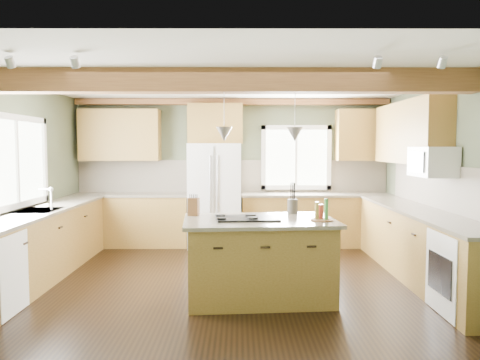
{
  "coord_description": "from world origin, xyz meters",
  "views": [
    {
      "loc": [
        0.11,
        -5.98,
        1.73
      ],
      "look_at": [
        0.13,
        0.3,
        1.29
      ],
      "focal_mm": 35.0,
      "sensor_mm": 36.0,
      "label": 1
    }
  ],
  "objects": [
    {
      "name": "floor",
      "position": [
        0.0,
        0.0,
        0.0
      ],
      "size": [
        5.6,
        5.6,
        0.0
      ],
      "primitive_type": "plane",
      "color": "black",
      "rests_on": "ground"
    },
    {
      "name": "ceiling",
      "position": [
        0.0,
        0.0,
        2.6
      ],
      "size": [
        5.6,
        5.6,
        0.0
      ],
      "primitive_type": "plane",
      "rotation": [
        3.14,
        0.0,
        0.0
      ],
      "color": "silver",
      "rests_on": "wall_back"
    },
    {
      "name": "wall_back",
      "position": [
        0.0,
        2.5,
        1.3
      ],
      "size": [
        5.6,
        0.0,
        5.6
      ],
      "primitive_type": "plane",
      "rotation": [
        1.57,
        0.0,
        0.0
      ],
      "color": "#3F4632",
      "rests_on": "ground"
    },
    {
      "name": "wall_left",
      "position": [
        -2.8,
        0.0,
        1.3
      ],
      "size": [
        0.0,
        5.0,
        5.0
      ],
      "primitive_type": "plane",
      "rotation": [
        1.57,
        0.0,
        1.57
      ],
      "color": "#3F4632",
      "rests_on": "ground"
    },
    {
      "name": "wall_right",
      "position": [
        2.8,
        0.0,
        1.3
      ],
      "size": [
        0.0,
        5.0,
        5.0
      ],
      "primitive_type": "plane",
      "rotation": [
        1.57,
        0.0,
        -1.57
      ],
      "color": "#3F4632",
      "rests_on": "ground"
    },
    {
      "name": "ceiling_beam",
      "position": [
        0.0,
        -0.72,
        2.47
      ],
      "size": [
        5.55,
        0.26,
        0.26
      ],
      "primitive_type": "cube",
      "color": "brown",
      "rests_on": "ceiling"
    },
    {
      "name": "soffit_trim",
      "position": [
        0.0,
        2.4,
        2.54
      ],
      "size": [
        5.55,
        0.2,
        0.1
      ],
      "primitive_type": "cube",
      "color": "brown",
      "rests_on": "ceiling"
    },
    {
      "name": "backsplash_back",
      "position": [
        0.0,
        2.48,
        1.21
      ],
      "size": [
        5.58,
        0.03,
        0.58
      ],
      "primitive_type": "cube",
      "color": "brown",
      "rests_on": "wall_back"
    },
    {
      "name": "backsplash_right",
      "position": [
        2.78,
        0.05,
        1.21
      ],
      "size": [
        0.03,
        3.7,
        0.58
      ],
      "primitive_type": "cube",
      "color": "brown",
      "rests_on": "wall_right"
    },
    {
      "name": "base_cab_back_left",
      "position": [
        -1.79,
        2.2,
        0.44
      ],
      "size": [
        2.02,
        0.6,
        0.88
      ],
      "primitive_type": "cube",
      "color": "brown",
      "rests_on": "floor"
    },
    {
      "name": "counter_back_left",
      "position": [
        -1.79,
        2.2,
        0.9
      ],
      "size": [
        2.06,
        0.64,
        0.04
      ],
      "primitive_type": "cube",
      "color": "#433D31",
      "rests_on": "base_cab_back_left"
    },
    {
      "name": "base_cab_back_right",
      "position": [
        1.49,
        2.2,
        0.44
      ],
      "size": [
        2.62,
        0.6,
        0.88
      ],
      "primitive_type": "cube",
      "color": "brown",
      "rests_on": "floor"
    },
    {
      "name": "counter_back_right",
      "position": [
        1.49,
        2.2,
        0.9
      ],
      "size": [
        2.66,
        0.64,
        0.04
      ],
      "primitive_type": "cube",
      "color": "#433D31",
      "rests_on": "base_cab_back_right"
    },
    {
      "name": "base_cab_left",
      "position": [
        -2.5,
        0.05,
        0.44
      ],
      "size": [
        0.6,
        3.7,
        0.88
      ],
      "primitive_type": "cube",
      "color": "brown",
      "rests_on": "floor"
    },
    {
      "name": "counter_left",
      "position": [
        -2.5,
        0.05,
        0.9
      ],
      "size": [
        0.64,
        3.74,
        0.04
      ],
      "primitive_type": "cube",
      "color": "#433D31",
      "rests_on": "base_cab_left"
    },
    {
      "name": "base_cab_right",
      "position": [
        2.5,
        0.05,
        0.44
      ],
      "size": [
        0.6,
        3.7,
        0.88
      ],
      "primitive_type": "cube",
      "color": "brown",
      "rests_on": "floor"
    },
    {
      "name": "counter_right",
      "position": [
        2.5,
        0.05,
        0.9
      ],
      "size": [
        0.64,
        3.74,
        0.04
      ],
      "primitive_type": "cube",
      "color": "#433D31",
      "rests_on": "base_cab_right"
    },
    {
      "name": "upper_cab_back_left",
      "position": [
        -1.99,
        2.33,
        1.95
      ],
      "size": [
        1.4,
        0.35,
        0.9
      ],
      "primitive_type": "cube",
      "color": "brown",
      "rests_on": "wall_back"
    },
    {
      "name": "upper_cab_over_fridge",
      "position": [
        -0.3,
        2.33,
        2.15
      ],
      "size": [
        0.96,
        0.35,
        0.7
      ],
      "primitive_type": "cube",
      "color": "brown",
      "rests_on": "wall_back"
    },
    {
      "name": "upper_cab_right",
      "position": [
        2.62,
        0.9,
        1.95
      ],
      "size": [
        0.35,
        2.2,
        0.9
      ],
      "primitive_type": "cube",
      "color": "brown",
      "rests_on": "wall_right"
    },
    {
      "name": "upper_cab_back_corner",
      "position": [
        2.3,
        2.33,
        1.95
      ],
      "size": [
        0.9,
        0.35,
        0.9
      ],
      "primitive_type": "cube",
      "color": "brown",
      "rests_on": "wall_back"
    },
    {
      "name": "window_left",
      "position": [
        -2.78,
        0.05,
        1.55
      ],
      "size": [
        0.04,
        1.6,
        1.05
      ],
      "primitive_type": "cube",
      "color": "white",
      "rests_on": "wall_left"
    },
    {
      "name": "window_back",
      "position": [
        1.15,
        2.48,
        1.55
      ],
      "size": [
        1.1,
        0.04,
        1.0
      ],
      "primitive_type": "cube",
      "color": "white",
      "rests_on": "wall_back"
    },
    {
      "name": "sink",
      "position": [
        -2.5,
        0.05,
        0.91
      ],
      "size": [
        0.5,
        0.65,
        0.03
      ],
      "primitive_type": "cube",
      "color": "#262628",
      "rests_on": "counter_left"
    },
    {
      "name": "faucet",
      "position": [
        -2.32,
        0.05,
        1.05
      ],
      "size": [
        0.02,
        0.02,
        0.28
      ],
      "primitive_type": "cylinder",
      "color": "#B2B2B7",
      "rests_on": "sink"
    },
    {
      "name": "oven",
      "position": [
        2.49,
        -1.25,
        0.43
      ],
      "size": [
        0.6,
        0.72,
        0.84
      ],
      "primitive_type": "cube",
      "color": "white",
      "rests_on": "floor"
    },
    {
      "name": "microwave",
      "position": [
        2.58,
        -0.05,
        1.55
      ],
      "size": [
        0.4,
        0.7,
        0.38
      ],
      "primitive_type": "cube",
      "color": "white",
      "rests_on": "wall_right"
    },
    {
      "name": "pendant_left",
      "position": [
        -0.05,
        -0.75,
        1.88
      ],
      "size": [
        0.18,
        0.18,
        0.16
      ],
      "primitive_type": "cone",
      "rotation": [
        3.14,
        0.0,
        0.0
      ],
      "color": "#B2B2B7",
      "rests_on": "ceiling"
    },
    {
      "name": "pendant_right",
      "position": [
        0.75,
        -0.69,
        1.88
      ],
      "size": [
        0.18,
        0.18,
        0.16
      ],
      "primitive_type": "cone",
      "rotation": [
        3.14,
        0.0,
        0.0
      ],
      "color": "#B2B2B7",
      "rests_on": "ceiling"
    },
    {
      "name": "refrigerator",
      "position": [
        -0.3,
        2.12,
        0.9
      ],
      "size": [
        0.9,
        0.74,
        1.8
      ],
      "primitive_type": "cube",
      "color": "silver",
      "rests_on": "floor"
    },
    {
      "name": "island",
      "position": [
        0.35,
        -0.72,
        0.44
      ],
      "size": [
        1.67,
        1.1,
        0.88
      ],
      "primitive_type": "cube",
      "rotation": [
        0.0,
        0.0,
        0.08
      ],
      "color": "brown",
      "rests_on": "floor"
    },
    {
      "name": "island_top",
      "position": [
        0.35,
        -0.72,
        0.9
      ],
      "size": [
        1.78,
        1.21,
        0.04
      ],
      "primitive_type": "cube",
      "rotation": [
        0.0,
        0.0,
        0.08
      ],
      "color": "#433D31",
      "rests_on": "island"
    },
    {
      "name": "cooktop",
      "position": [
        0.22,
        -0.73,
        0.93
      ],
      "size": [
        0.73,
        0.51,
        0.02
      ],
      "primitive_type": "cube",
      "rotation": [
        0.0,
        0.0,
        0.08
      ],
      "color": "black",
      "rests_on": "island_top"
    },
    {
      "name": "knife_block",
      "position": [
        -0.43,
        -0.45,
        1.03
      ],
      "size": [
        0.14,
        0.12,
        0.21
      ],
      "primitive_type": "cube",
      "rotation": [
        0.0,
        0.0,
        -0.2
      ],
      "color": "#56351A",
      "rests_on": "island_top"
    },
    {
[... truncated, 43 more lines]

